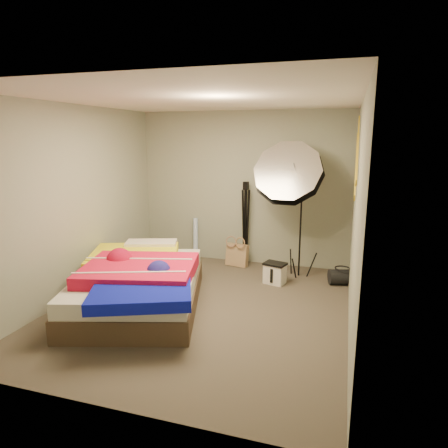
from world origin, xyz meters
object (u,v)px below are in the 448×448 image
at_px(duffel_bag, 342,277).
at_px(photo_umbrella, 289,175).
at_px(tote_bag, 237,255).
at_px(camera_tripod, 245,218).
at_px(bed, 139,283).
at_px(wrapping_roll, 196,239).
at_px(camera_case, 275,274).

bearing_deg(duffel_bag, photo_umbrella, 157.04).
bearing_deg(photo_umbrella, duffel_bag, -5.73).
xyz_separation_m(tote_bag, camera_tripod, (0.10, 0.14, 0.61)).
height_order(bed, camera_tripod, camera_tripod).
bearing_deg(duffel_bag, wrapping_roll, 150.13).
bearing_deg(tote_bag, bed, -99.87).
relative_size(duffel_bag, photo_umbrella, 0.17).
bearing_deg(tote_bag, camera_case, -28.57).
distance_m(duffel_bag, camera_tripod, 1.79).
bearing_deg(tote_bag, photo_umbrella, -7.68).
bearing_deg(camera_case, bed, -123.02).
distance_m(tote_bag, bed, 2.05).
bearing_deg(wrapping_roll, camera_tripod, -2.25).
relative_size(wrapping_roll, duffel_bag, 1.96).
distance_m(tote_bag, camera_tripod, 0.63).
distance_m(tote_bag, duffel_bag, 1.71).
distance_m(wrapping_roll, camera_case, 1.74).
distance_m(bed, camera_tripod, 2.27).
xyz_separation_m(wrapping_roll, camera_case, (1.54, -0.80, -0.21)).
xyz_separation_m(camera_case, bed, (-1.48, -1.28, 0.16)).
bearing_deg(bed, tote_bag, 68.58).
xyz_separation_m(camera_case, photo_umbrella, (0.11, 0.33, 1.40)).
relative_size(tote_bag, wrapping_roll, 0.52).
bearing_deg(tote_bag, wrapping_roll, 179.13).
xyz_separation_m(tote_bag, bed, (-0.75, -1.90, 0.12)).
height_order(tote_bag, photo_umbrella, photo_umbrella).
distance_m(tote_bag, photo_umbrella, 1.63).
xyz_separation_m(wrapping_roll, duffel_bag, (2.47, -0.55, -0.25)).
xyz_separation_m(tote_bag, duffel_bag, (1.67, -0.38, -0.07)).
bearing_deg(bed, photo_umbrella, 45.28).
relative_size(bed, photo_umbrella, 1.14).
distance_m(camera_case, bed, 1.97).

